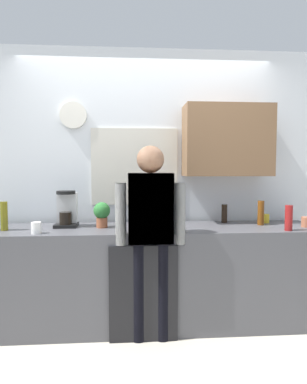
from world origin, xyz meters
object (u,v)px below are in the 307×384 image
(mixing_bowl, at_px, (159,222))
(bottle_amber_beer, at_px, (261,213))
(coffee_maker, at_px, (67,210))
(person_guest, at_px, (151,226))
(bottle_red_vinegar, at_px, (289,218))
(bottle_dark_sauce, at_px, (224,213))
(cup_white_mug, at_px, (36,228))
(cup_yellow_cup, at_px, (265,219))
(potted_plant, at_px, (102,213))
(bottle_olive_oil, at_px, (4,216))
(person_at_sink, at_px, (151,226))
(cup_terracotta_mug, at_px, (306,222))

(mixing_bowl, bearing_deg, bottle_amber_beer, 1.71)
(coffee_maker, xyz_separation_m, person_guest, (0.74, -0.42, -0.08))
(bottle_red_vinegar, bearing_deg, person_guest, -176.94)
(coffee_maker, relative_size, mixing_bowl, 1.50)
(bottle_dark_sauce, relative_size, mixing_bowl, 0.82)
(bottle_red_vinegar, relative_size, cup_white_mug, 2.32)
(cup_yellow_cup, distance_m, cup_white_mug, 2.13)
(mixing_bowl, bearing_deg, bottle_red_vinegar, -13.54)
(bottle_dark_sauce, height_order, potted_plant, potted_plant)
(bottle_olive_oil, xyz_separation_m, bottle_amber_beer, (2.31, 0.10, -0.01))
(cup_yellow_cup, distance_m, potted_plant, 1.59)
(cup_yellow_cup, height_order, person_at_sink, person_at_sink)
(cup_yellow_cup, bearing_deg, bottle_dark_sauce, 172.94)
(bottle_red_vinegar, relative_size, bottle_dark_sauce, 1.22)
(bottle_red_vinegar, xyz_separation_m, person_at_sink, (-1.19, -0.06, -0.05))
(bottle_red_vinegar, xyz_separation_m, person_guest, (-1.19, -0.06, -0.05))
(cup_white_mug, xyz_separation_m, mixing_bowl, (1.03, 0.24, -0.01))
(bottle_olive_oil, relative_size, potted_plant, 1.09)
(cup_yellow_cup, height_order, potted_plant, potted_plant)
(bottle_olive_oil, bearing_deg, potted_plant, 5.67)
(bottle_amber_beer, relative_size, mixing_bowl, 1.05)
(bottle_dark_sauce, xyz_separation_m, person_at_sink, (-0.76, -0.52, -0.03))
(bottle_olive_oil, distance_m, person_guest, 1.27)
(cup_terracotta_mug, xyz_separation_m, cup_white_mug, (-2.36, -0.13, 0.00))
(cup_white_mug, bearing_deg, potted_plant, 25.45)
(person_guest, bearing_deg, bottle_red_vinegar, -140.81)
(bottle_olive_oil, distance_m, bottle_amber_beer, 2.31)
(coffee_maker, bearing_deg, bottle_amber_beer, -1.98)
(coffee_maker, xyz_separation_m, bottle_red_vinegar, (1.93, -0.35, -0.04))
(bottle_amber_beer, xyz_separation_m, person_guest, (-1.06, -0.35, -0.05))
(bottle_red_vinegar, bearing_deg, potted_plant, 170.52)
(bottle_amber_beer, bearing_deg, coffee_maker, 178.02)
(bottle_amber_beer, distance_m, person_at_sink, 1.12)
(bottle_red_vinegar, xyz_separation_m, cup_white_mug, (-2.12, 0.02, -0.06))
(bottle_amber_beer, height_order, person_guest, person_guest)
(coffee_maker, bearing_deg, person_at_sink, -29.26)
(cup_yellow_cup, xyz_separation_m, potted_plant, (-1.58, -0.14, 0.09))
(potted_plant, bearing_deg, person_guest, -38.47)
(cup_white_mug, height_order, person_at_sink, person_at_sink)
(bottle_olive_oil, distance_m, potted_plant, 0.83)
(cup_terracotta_mug, bearing_deg, cup_white_mug, -176.81)
(cup_terracotta_mug, height_order, cup_white_mug, cup_white_mug)
(cup_terracotta_mug, relative_size, person_guest, 0.06)
(bottle_dark_sauce, relative_size, cup_white_mug, 1.89)
(bottle_amber_beer, xyz_separation_m, cup_terracotta_mug, (0.37, -0.14, -0.07))
(cup_terracotta_mug, bearing_deg, potted_plant, 176.52)
(person_at_sink, bearing_deg, mixing_bowl, 64.43)
(cup_yellow_cup, bearing_deg, person_guest, -157.87)
(coffee_maker, height_order, mixing_bowl, coffee_maker)
(cup_yellow_cup, bearing_deg, potted_plant, -174.95)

